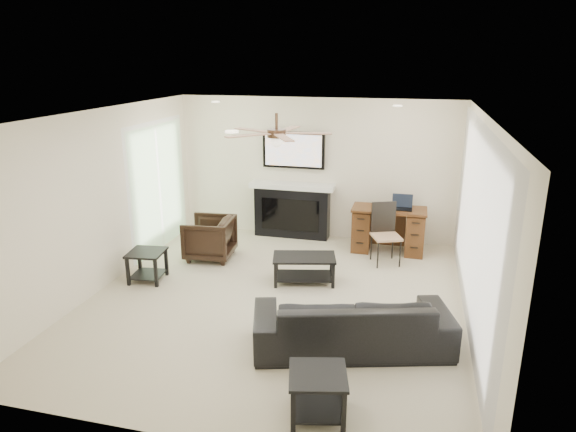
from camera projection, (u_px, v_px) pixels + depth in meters
name	position (u px, v px, depth m)	size (l,w,h in m)	color
room_shell	(291.00, 179.00, 6.50)	(5.50, 5.54, 2.52)	beige
sofa	(352.00, 322.00, 5.76)	(2.20, 0.86, 0.64)	black
armchair	(209.00, 238.00, 8.34)	(0.73, 0.75, 0.69)	black
coffee_table	(304.00, 269.00, 7.48)	(0.90, 0.50, 0.40)	black
end_table_near	(318.00, 395.00, 4.66)	(0.52, 0.52, 0.45)	black
end_table_left	(147.00, 266.00, 7.53)	(0.50, 0.50, 0.45)	black
fireplace_unit	(292.00, 186.00, 9.17)	(1.52, 0.34, 1.91)	black
desk	(388.00, 230.00, 8.62)	(1.22, 0.56, 0.76)	#3A210E
desk_chair	(386.00, 235.00, 8.08)	(0.42, 0.44, 0.97)	black
laptop	(402.00, 203.00, 8.40)	(0.33, 0.24, 0.23)	black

